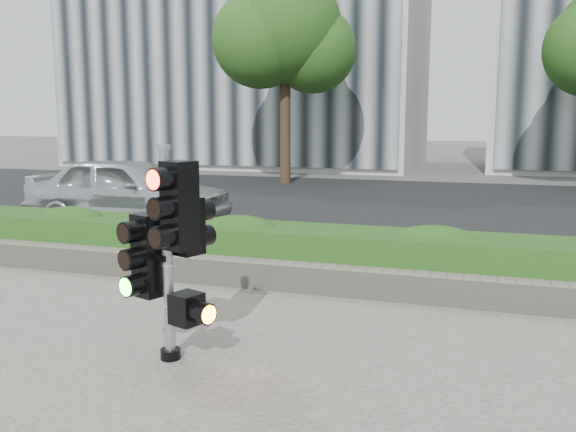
# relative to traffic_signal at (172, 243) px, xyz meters

# --- Properties ---
(ground) EXTENTS (120.00, 120.00, 0.00)m
(ground) POSITION_rel_traffic_signal_xyz_m (0.53, 0.59, -1.10)
(ground) COLOR #51514C
(ground) RESTS_ON ground
(road) EXTENTS (60.00, 13.00, 0.02)m
(road) POSITION_rel_traffic_signal_xyz_m (0.53, 10.59, -1.09)
(road) COLOR black
(road) RESTS_ON ground
(curb) EXTENTS (60.00, 0.25, 0.12)m
(curb) POSITION_rel_traffic_signal_xyz_m (0.53, 3.74, -1.04)
(curb) COLOR gray
(curb) RESTS_ON ground
(stone_wall) EXTENTS (12.00, 0.32, 0.34)m
(stone_wall) POSITION_rel_traffic_signal_xyz_m (0.53, 2.49, -0.90)
(stone_wall) COLOR gray
(stone_wall) RESTS_ON sidewalk
(hedge) EXTENTS (12.00, 1.00, 0.68)m
(hedge) POSITION_rel_traffic_signal_xyz_m (0.53, 3.14, -0.73)
(hedge) COLOR #427F27
(hedge) RESTS_ON sidewalk
(building_left) EXTENTS (16.00, 9.00, 15.00)m
(building_left) POSITION_rel_traffic_signal_xyz_m (-8.47, 23.59, 6.40)
(building_left) COLOR #B7B7B2
(building_left) RESTS_ON ground
(tree_left) EXTENTS (4.61, 4.03, 7.34)m
(tree_left) POSITION_rel_traffic_signal_xyz_m (-3.98, 15.15, 3.95)
(tree_left) COLOR black
(tree_left) RESTS_ON ground
(traffic_signal) EXTENTS (0.71, 0.59, 1.93)m
(traffic_signal) POSITION_rel_traffic_signal_xyz_m (0.00, 0.00, 0.00)
(traffic_signal) COLOR black
(traffic_signal) RESTS_ON sidewalk
(car_silver) EXTENTS (4.23, 1.77, 1.43)m
(car_silver) POSITION_rel_traffic_signal_xyz_m (-4.27, 5.96, -0.36)
(car_silver) COLOR silver
(car_silver) RESTS_ON road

